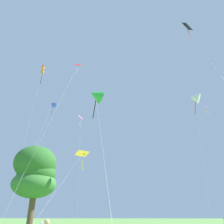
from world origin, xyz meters
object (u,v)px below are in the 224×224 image
kite_black_large (191,32)px  kite_orange_box (43,70)px  kite_purple_streamer (209,114)px  kite_green_small (96,95)px  kite_pink_low (80,123)px  kite_yellow_diamond (81,157)px  tree_left_oak (35,173)px  kite_blue_delta (53,104)px  kite_white_distant (195,98)px  kite_red_high (74,74)px

kite_black_large → kite_orange_box: 30.41m
kite_black_large → kite_purple_streamer: size_ratio=1.18×
kite_green_small → kite_pink_low: bearing=107.5°
kite_pink_low → kite_yellow_diamond: size_ratio=1.65×
kite_orange_box → tree_left_oak: (3.96, -5.58, -21.98)m
kite_black_large → kite_blue_delta: bearing=155.9°
kite_black_large → kite_green_small: (-11.19, -6.56, -12.43)m
kite_white_distant → tree_left_oak: (-24.32, -1.04, -11.46)m
kite_pink_low → kite_white_distant: size_ratio=1.01×
kite_black_large → tree_left_oak: 29.15m
kite_blue_delta → kite_yellow_diamond: 11.80m
kite_blue_delta → kite_yellow_diamond: bearing=-21.3°
kite_black_large → kite_yellow_diamond: bearing=154.9°
kite_black_large → kite_white_distant: (1.76, 9.29, -5.04)m
kite_red_high → kite_orange_box: bearing=139.6°
kite_yellow_diamond → tree_left_oak: size_ratio=1.08×
kite_blue_delta → kite_yellow_diamond: (6.15, -2.40, -9.78)m
kite_blue_delta → kite_purple_streamer: bearing=17.0°
kite_white_distant → kite_blue_delta: bearing=178.9°
kite_orange_box → tree_left_oak: size_ratio=2.71×
kite_pink_low → kite_green_small: bearing=-72.5°
kite_red_high → kite_green_small: (6.13, -12.57, -11.07)m
kite_red_high → kite_yellow_diamond: (1.70, 1.32, -13.16)m
kite_purple_streamer → kite_yellow_diamond: bearing=-153.4°
kite_pink_low → kite_yellow_diamond: (2.85, -9.22, -9.01)m
kite_red_high → kite_pink_low: bearing=96.2°
kite_orange_box → kite_black_large: bearing=-27.5°
kite_red_high → kite_yellow_diamond: 13.33m
tree_left_oak → kite_green_small: bearing=-52.5°
kite_white_distant → kite_purple_streamer: 10.33m
kite_green_small → kite_yellow_diamond: size_ratio=1.00×
kite_black_large → kite_red_high: 18.39m
kite_black_large → kite_white_distant: 10.72m
kite_pink_low → kite_yellow_diamond: bearing=-72.8°
kite_pink_low → kite_white_distant: 21.50m
kite_purple_streamer → kite_orange_box: size_ratio=0.72×
kite_pink_low → kite_red_high: (1.15, -10.53, 4.14)m
kite_yellow_diamond → tree_left_oak: tree_left_oak is taller
kite_blue_delta → tree_left_oak: kite_blue_delta is taller
kite_pink_low → tree_left_oak: 14.37m
kite_purple_streamer → tree_left_oak: size_ratio=1.96×
kite_red_high → kite_purple_streamer: bearing=27.5°
kite_pink_low → kite_blue_delta: kite_pink_low is taller
kite_blue_delta → kite_yellow_diamond: size_ratio=1.62×
kite_orange_box → tree_left_oak: kite_orange_box is taller
kite_red_high → tree_left_oak: 16.18m
kite_green_small → tree_left_oak: 19.11m
tree_left_oak → kite_yellow_diamond: bearing=-7.6°
kite_purple_streamer → kite_green_small: (-17.72, -24.96, -8.33)m
kite_yellow_diamond → kite_orange_box: size_ratio=0.40×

